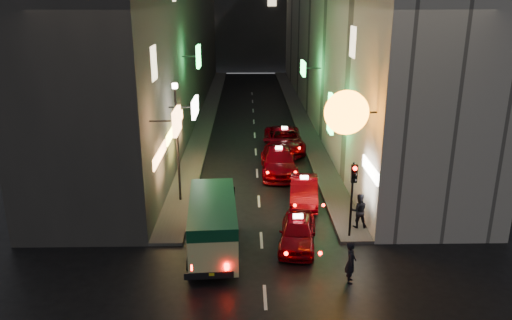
{
  "coord_description": "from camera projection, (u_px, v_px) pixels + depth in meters",
  "views": [
    {
      "loc": [
        -0.64,
        -11.76,
        10.45
      ],
      "look_at": [
        -0.16,
        13.0,
        2.34
      ],
      "focal_mm": 35.0,
      "sensor_mm": 36.0,
      "label": 1
    }
  ],
  "objects": [
    {
      "name": "building_left",
      "position": [
        162.0,
        14.0,
        43.79
      ],
      "size": [
        7.57,
        52.0,
        18.0
      ],
      "color": "#383533",
      "rests_on": "ground"
    },
    {
      "name": "traffic_light",
      "position": [
        353.0,
        184.0,
        21.72
      ],
      "size": [
        0.26,
        0.43,
        3.5
      ],
      "color": "black",
      "rests_on": "sidewalk_right"
    },
    {
      "name": "pedestrian_crossing",
      "position": [
        351.0,
        259.0,
        18.94
      ],
      "size": [
        0.49,
        0.68,
        1.93
      ],
      "primitive_type": "imported",
      "rotation": [
        0.0,
        0.0,
        1.44
      ],
      "color": "black",
      "rests_on": "ground"
    },
    {
      "name": "pedestrian_sidewalk",
      "position": [
        359.0,
        208.0,
        23.21
      ],
      "size": [
        0.72,
        0.47,
        1.88
      ],
      "primitive_type": "imported",
      "rotation": [
        0.0,
        0.0,
        3.1
      ],
      "color": "black",
      "rests_on": "sidewalk_right"
    },
    {
      "name": "building_right",
      "position": [
        343.0,
        14.0,
        44.09
      ],
      "size": [
        8.28,
        52.0,
        18.0
      ],
      "color": "#AEA89F",
      "rests_on": "ground"
    },
    {
      "name": "taxi_third",
      "position": [
        279.0,
        159.0,
        30.9
      ],
      "size": [
        2.36,
        5.68,
        1.97
      ],
      "color": "#670007",
      "rests_on": "ground"
    },
    {
      "name": "sidewalk_left",
      "position": [
        208.0,
        114.0,
        46.64
      ],
      "size": [
        1.5,
        52.0,
        0.15
      ],
      "primitive_type": "cube",
      "color": "#4B4845",
      "rests_on": "ground"
    },
    {
      "name": "taxi_second",
      "position": [
        304.0,
        189.0,
        26.39
      ],
      "size": [
        2.54,
        5.13,
        1.74
      ],
      "color": "#670007",
      "rests_on": "ground"
    },
    {
      "name": "minibus",
      "position": [
        213.0,
        220.0,
        21.04
      ],
      "size": [
        2.28,
        5.6,
        2.36
      ],
      "color": "#F1EF96",
      "rests_on": "ground"
    },
    {
      "name": "taxi_far",
      "position": [
        284.0,
        138.0,
        35.47
      ],
      "size": [
        2.48,
        5.79,
        2.0
      ],
      "color": "#670007",
      "rests_on": "ground"
    },
    {
      "name": "taxi_near",
      "position": [
        298.0,
        229.0,
        21.82
      ],
      "size": [
        2.66,
        5.05,
        1.7
      ],
      "color": "#670007",
      "rests_on": "ground"
    },
    {
      "name": "sidewalk_right",
      "position": [
        299.0,
        113.0,
        46.8
      ],
      "size": [
        1.5,
        52.0,
        0.15
      ],
      "primitive_type": "cube",
      "color": "#4B4845",
      "rests_on": "ground"
    },
    {
      "name": "lamp_post",
      "position": [
        177.0,
        135.0,
        25.55
      ],
      "size": [
        0.28,
        0.28,
        6.22
      ],
      "color": "black",
      "rests_on": "sidewalk_left"
    }
  ]
}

